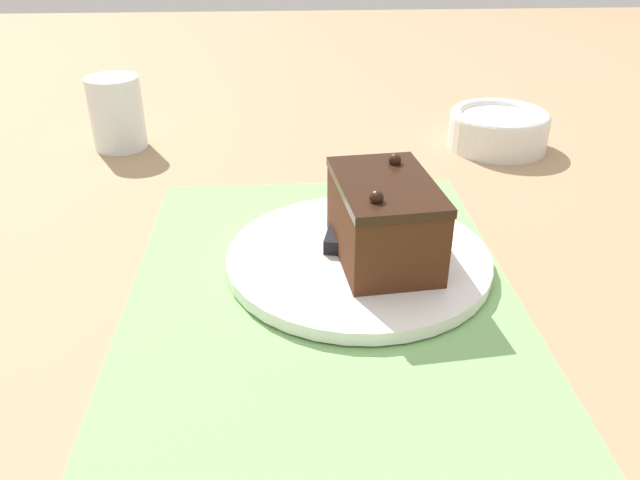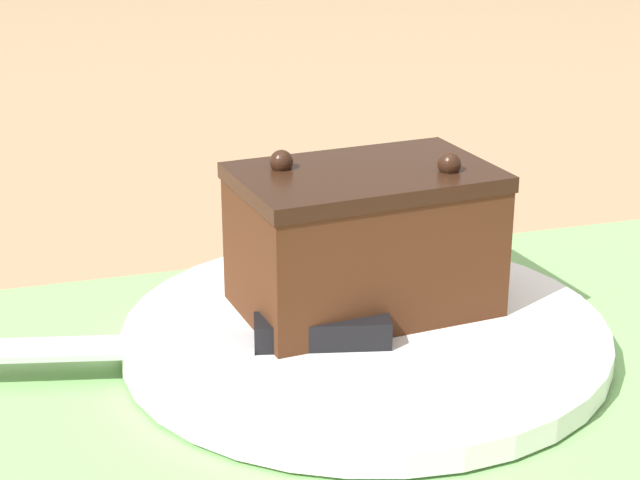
# 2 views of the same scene
# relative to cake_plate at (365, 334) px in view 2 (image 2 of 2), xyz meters

# --- Properties ---
(ground_plane) EXTENTS (3.00, 3.00, 0.00)m
(ground_plane) POSITION_rel_cake_plate_xyz_m (-0.04, 0.04, -0.01)
(ground_plane) COLOR #9E7F5B
(placemat_woven) EXTENTS (0.46, 0.34, 0.00)m
(placemat_woven) POSITION_rel_cake_plate_xyz_m (-0.04, 0.04, -0.01)
(placemat_woven) COLOR #7AB266
(placemat_woven) RESTS_ON ground_plane
(cake_plate) EXTENTS (0.25, 0.25, 0.01)m
(cake_plate) POSITION_rel_cake_plate_xyz_m (0.00, 0.00, 0.00)
(cake_plate) COLOR white
(cake_plate) RESTS_ON placemat_woven
(chocolate_cake) EXTENTS (0.14, 0.10, 0.08)m
(chocolate_cake) POSITION_rel_cake_plate_xyz_m (-0.01, -0.02, 0.04)
(chocolate_cake) COLOR #472614
(chocolate_cake) RESTS_ON cake_plate
(serving_knife) EXTENTS (0.21, 0.07, 0.01)m
(serving_knife) POSITION_rel_cake_plate_xyz_m (0.06, 0.01, 0.01)
(serving_knife) COLOR black
(serving_knife) RESTS_ON cake_plate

